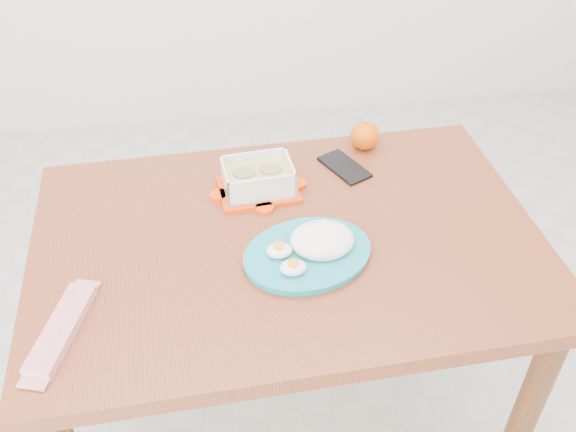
{
  "coord_description": "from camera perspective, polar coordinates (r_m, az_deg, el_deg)",
  "views": [
    {
      "loc": [
        -0.2,
        -1.08,
        1.69
      ],
      "look_at": [
        -0.04,
        -0.04,
        0.81
      ],
      "focal_mm": 40.0,
      "sensor_mm": 36.0,
      "label": 1
    }
  ],
  "objects": [
    {
      "name": "ground",
      "position": [
        2.02,
        1.12,
        -17.08
      ],
      "size": [
        3.5,
        3.5,
        0.0
      ],
      "primitive_type": "plane",
      "color": "#B7B7B2",
      "rests_on": "ground"
    },
    {
      "name": "rice_plate",
      "position": [
        1.35,
        2.17,
        -2.82
      ],
      "size": [
        0.34,
        0.34,
        0.07
      ],
      "rotation": [
        0.0,
        0.0,
        0.28
      ],
      "color": "teal",
      "rests_on": "dining_table"
    },
    {
      "name": "food_container",
      "position": [
        1.52,
        -2.68,
        3.33
      ],
      "size": [
        0.2,
        0.15,
        0.08
      ],
      "rotation": [
        0.0,
        0.0,
        0.09
      ],
      "color": "#FC3D07",
      "rests_on": "dining_table"
    },
    {
      "name": "candy_bar",
      "position": [
        1.29,
        -19.5,
        -9.42
      ],
      "size": [
        0.12,
        0.22,
        0.02
      ],
      "primitive_type": "cube",
      "rotation": [
        0.0,
        0.0,
        1.27
      ],
      "color": "#B80918",
      "rests_on": "dining_table"
    },
    {
      "name": "dining_table",
      "position": [
        1.49,
        0.0,
        -4.99
      ],
      "size": [
        1.14,
        0.78,
        0.75
      ],
      "rotation": [
        0.0,
        0.0,
        0.04
      ],
      "color": "brown",
      "rests_on": "ground"
    },
    {
      "name": "smartphone",
      "position": [
        1.62,
        5.04,
        4.36
      ],
      "size": [
        0.12,
        0.16,
        0.01
      ],
      "primitive_type": "cube",
      "rotation": [
        0.0,
        0.0,
        0.46
      ],
      "color": "black",
      "rests_on": "dining_table"
    },
    {
      "name": "orange_fruit",
      "position": [
        1.68,
        6.83,
        7.12
      ],
      "size": [
        0.07,
        0.07,
        0.07
      ],
      "primitive_type": "sphere",
      "color": "#E84404",
      "rests_on": "dining_table"
    }
  ]
}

